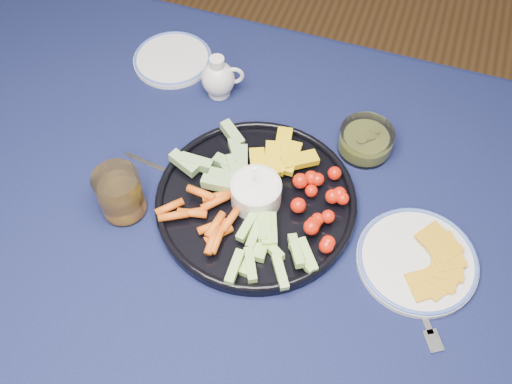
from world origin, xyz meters
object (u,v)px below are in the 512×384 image
(dining_table, at_px, (254,249))
(pickle_bowl, at_px, (365,141))
(side_plate_extra, at_px, (173,59))
(cheese_plate, at_px, (418,259))
(juice_tumbler, at_px, (121,195))
(crudite_platter, at_px, (255,198))
(creamer_pitcher, at_px, (219,78))

(dining_table, xyz_separation_m, pickle_bowl, (0.15, 0.24, 0.11))
(pickle_bowl, bearing_deg, side_plate_extra, 167.25)
(pickle_bowl, bearing_deg, cheese_plate, -56.70)
(pickle_bowl, height_order, juice_tumbler, juice_tumbler)
(crudite_platter, height_order, side_plate_extra, crudite_platter)
(pickle_bowl, distance_m, juice_tumbler, 0.48)
(cheese_plate, bearing_deg, pickle_bowl, 123.30)
(cheese_plate, xyz_separation_m, juice_tumbler, (-0.53, -0.06, 0.03))
(pickle_bowl, relative_size, juice_tumbler, 1.08)
(dining_table, distance_m, crudite_platter, 0.12)
(juice_tumbler, bearing_deg, side_plate_extra, 100.58)
(creamer_pitcher, distance_m, cheese_plate, 0.54)
(creamer_pitcher, bearing_deg, cheese_plate, -29.65)
(cheese_plate, bearing_deg, creamer_pitcher, 150.35)
(creamer_pitcher, height_order, juice_tumbler, juice_tumbler)
(dining_table, bearing_deg, juice_tumbler, -170.23)
(dining_table, xyz_separation_m, side_plate_extra, (-0.31, 0.35, 0.10))
(crudite_platter, distance_m, creamer_pitcher, 0.30)
(dining_table, distance_m, juice_tumbler, 0.28)
(creamer_pitcher, relative_size, cheese_plate, 0.46)
(dining_table, height_order, pickle_bowl, pickle_bowl)
(cheese_plate, xyz_separation_m, side_plate_extra, (-0.61, 0.32, -0.00))
(crudite_platter, bearing_deg, pickle_bowl, 50.32)
(crudite_platter, xyz_separation_m, juice_tumbler, (-0.23, -0.09, 0.02))
(dining_table, bearing_deg, creamer_pitcher, 121.43)
(crudite_platter, height_order, pickle_bowl, crudite_platter)
(crudite_platter, relative_size, cheese_plate, 1.76)
(dining_table, height_order, juice_tumbler, juice_tumbler)
(crudite_platter, xyz_separation_m, pickle_bowl, (0.16, 0.20, 0.00))
(crudite_platter, xyz_separation_m, cheese_plate, (0.31, -0.02, -0.01))
(crudite_platter, relative_size, pickle_bowl, 3.47)
(dining_table, relative_size, pickle_bowl, 15.54)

